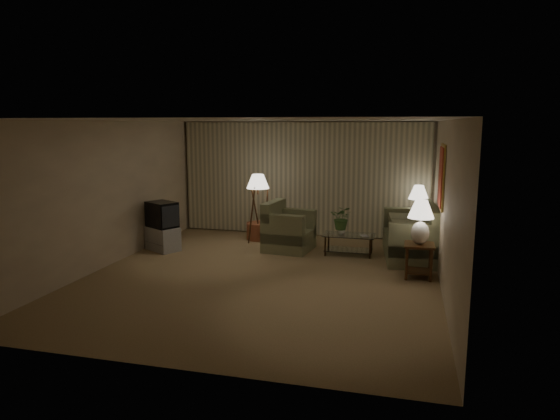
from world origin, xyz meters
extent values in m
plane|color=tan|center=(0.00, 0.00, 0.00)|extent=(7.00, 7.00, 0.00)
cube|color=beige|center=(0.00, 3.50, 1.35)|extent=(6.00, 0.04, 2.70)
cube|color=beige|center=(-3.00, 0.00, 1.35)|extent=(0.04, 7.00, 2.70)
cube|color=beige|center=(3.00, 0.00, 1.35)|extent=(0.04, 7.00, 2.70)
cube|color=white|center=(0.00, 0.00, 2.70)|extent=(6.00, 7.00, 0.04)
cube|color=beige|center=(0.00, 3.42, 1.35)|extent=(5.85, 0.12, 2.65)
cube|color=gold|center=(2.98, 0.80, 1.75)|extent=(0.03, 0.90, 1.10)
cube|color=#B32125|center=(2.95, 0.80, 1.75)|extent=(0.02, 0.80, 1.00)
cube|color=#7B805A|center=(2.50, 1.91, 0.22)|extent=(2.09, 1.32, 0.44)
cube|color=#7B805A|center=(0.03, 1.88, 0.21)|extent=(1.18, 1.15, 0.43)
cube|color=#351F0E|center=(2.65, 0.56, 0.58)|extent=(0.50, 0.50, 0.04)
cube|color=#351F0E|center=(2.65, 0.56, 0.12)|extent=(0.43, 0.43, 0.02)
cylinder|color=#351F0E|center=(2.45, 0.36, 0.28)|extent=(0.05, 0.05, 0.56)
cylinder|color=#351F0E|center=(2.45, 0.77, 0.28)|extent=(0.05, 0.05, 0.56)
cylinder|color=#351F0E|center=(2.85, 0.36, 0.28)|extent=(0.05, 0.05, 0.56)
cylinder|color=#351F0E|center=(2.85, 0.77, 0.28)|extent=(0.05, 0.05, 0.56)
cube|color=#351F0E|center=(2.65, 2.90, 0.58)|extent=(0.54, 0.46, 0.04)
cube|color=#351F0E|center=(2.65, 2.90, 0.12)|extent=(0.46, 0.39, 0.02)
cylinder|color=#351F0E|center=(2.43, 2.72, 0.28)|extent=(0.05, 0.05, 0.56)
cylinder|color=#351F0E|center=(2.43, 3.08, 0.28)|extent=(0.05, 0.05, 0.56)
cylinder|color=#351F0E|center=(2.87, 2.72, 0.28)|extent=(0.05, 0.05, 0.56)
cylinder|color=#351F0E|center=(2.87, 3.08, 0.28)|extent=(0.05, 0.05, 0.56)
ellipsoid|color=white|center=(2.65, 0.56, 0.79)|extent=(0.31, 0.31, 0.39)
cylinder|color=white|center=(2.65, 0.56, 1.03)|extent=(0.03, 0.03, 0.09)
cone|color=beige|center=(2.65, 0.56, 1.21)|extent=(0.44, 0.44, 0.31)
ellipsoid|color=white|center=(2.65, 2.90, 0.79)|extent=(0.30, 0.30, 0.38)
cylinder|color=white|center=(2.65, 2.90, 1.02)|extent=(0.03, 0.03, 0.09)
cone|color=beige|center=(2.65, 2.90, 1.19)|extent=(0.43, 0.43, 0.30)
cube|color=silver|center=(1.30, 1.81, 0.41)|extent=(1.03, 0.56, 0.02)
cube|color=silver|center=(1.30, 1.81, 0.10)|extent=(0.96, 0.49, 0.01)
cylinder|color=#412C1A|center=(0.85, 1.60, 0.20)|extent=(0.04, 0.04, 0.40)
cylinder|color=#412C1A|center=(0.85, 2.03, 0.20)|extent=(0.04, 0.04, 0.40)
cylinder|color=#412C1A|center=(1.74, 1.60, 0.20)|extent=(0.04, 0.04, 0.40)
cylinder|color=#412C1A|center=(1.74, 2.03, 0.20)|extent=(0.04, 0.04, 0.40)
cube|color=#B1B2B4|center=(-2.55, 1.21, 0.25)|extent=(1.09, 1.05, 0.50)
cube|color=black|center=(-2.55, 1.21, 0.77)|extent=(1.00, 0.98, 0.53)
cylinder|color=#351F0E|center=(-0.79, 2.35, 1.21)|extent=(0.04, 0.04, 0.22)
cone|color=beige|center=(-0.79, 2.35, 1.39)|extent=(0.50, 0.50, 0.31)
cylinder|color=#9C5C35|center=(-0.87, 2.69, 0.19)|extent=(0.62, 0.62, 0.39)
imported|color=white|center=(1.15, 1.81, 0.49)|extent=(0.19, 0.19, 0.16)
imported|color=#426E31|center=(1.15, 1.81, 0.82)|extent=(0.46, 0.41, 0.49)
imported|color=olive|center=(1.55, 1.71, 0.42)|extent=(0.21, 0.24, 0.02)
camera|label=1|loc=(2.39, -8.12, 2.64)|focal=32.00mm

